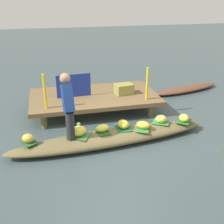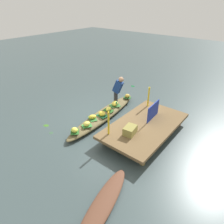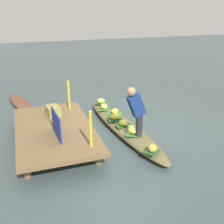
% 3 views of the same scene
% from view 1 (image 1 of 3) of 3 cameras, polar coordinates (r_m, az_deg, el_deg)
% --- Properties ---
extents(canal_water, '(40.00, 40.00, 0.00)m').
position_cam_1_polar(canal_water, '(5.68, -0.14, -6.31)').
color(canal_water, '#3C4C4D').
rests_on(canal_water, ground).
extents(dock_platform, '(3.20, 1.80, 0.40)m').
position_cam_1_polar(dock_platform, '(7.14, -3.72, 3.08)').
color(dock_platform, brown).
rests_on(dock_platform, ground).
extents(vendor_boat, '(4.19, 1.05, 0.24)m').
position_cam_1_polar(vendor_boat, '(5.62, -0.14, -5.24)').
color(vendor_boat, brown).
rests_on(vendor_boat, ground).
extents(moored_boat, '(2.35, 1.01, 0.16)m').
position_cam_1_polar(moored_boat, '(8.85, 15.04, 4.62)').
color(moored_boat, brown).
rests_on(moored_boat, ground).
extents(leaf_mat_0, '(0.38, 0.41, 0.01)m').
position_cam_1_polar(leaf_mat_0, '(5.43, -16.74, -5.93)').
color(leaf_mat_0, '#255928').
rests_on(leaf_mat_0, vendor_boat).
extents(banana_bunch_0, '(0.29, 0.28, 0.17)m').
position_cam_1_polar(banana_bunch_0, '(5.39, -16.84, -5.17)').
color(banana_bunch_0, gold).
rests_on(banana_bunch_0, vendor_boat).
extents(leaf_mat_1, '(0.43, 0.43, 0.01)m').
position_cam_1_polar(leaf_mat_1, '(6.21, 14.50, -1.81)').
color(leaf_mat_1, '#296526').
rests_on(leaf_mat_1, vendor_boat).
extents(banana_bunch_1, '(0.25, 0.28, 0.16)m').
position_cam_1_polar(banana_bunch_1, '(6.18, 14.57, -1.17)').
color(banana_bunch_1, '#E7E54B').
rests_on(banana_bunch_1, vendor_boat).
extents(leaf_mat_2, '(0.31, 0.40, 0.01)m').
position_cam_1_polar(leaf_mat_2, '(5.73, 2.31, -3.23)').
color(leaf_mat_2, '#1F6439').
rests_on(leaf_mat_2, vendor_boat).
extents(banana_bunch_2, '(0.24, 0.29, 0.16)m').
position_cam_1_polar(banana_bunch_2, '(5.70, 2.32, -2.50)').
color(banana_bunch_2, yellow).
rests_on(banana_bunch_2, vendor_boat).
extents(leaf_mat_3, '(0.54, 0.51, 0.01)m').
position_cam_1_polar(leaf_mat_3, '(5.47, -6.84, -4.77)').
color(leaf_mat_3, '#397035').
rests_on(leaf_mat_3, vendor_boat).
extents(banana_bunch_3, '(0.35, 0.31, 0.19)m').
position_cam_1_polar(banana_bunch_3, '(5.43, -6.89, -3.90)').
color(banana_bunch_3, yellow).
rests_on(banana_bunch_3, vendor_boat).
extents(leaf_mat_4, '(0.42, 0.39, 0.01)m').
position_cam_1_polar(leaf_mat_4, '(6.05, 9.97, -2.10)').
color(leaf_mat_4, '#37823A').
rests_on(leaf_mat_4, vendor_boat).
extents(banana_bunch_4, '(0.25, 0.20, 0.16)m').
position_cam_1_polar(banana_bunch_4, '(6.01, 10.02, -1.41)').
color(banana_bunch_4, '#F2E458').
rests_on(banana_bunch_4, vendor_boat).
extents(leaf_mat_5, '(0.30, 0.42, 0.01)m').
position_cam_1_polar(leaf_mat_5, '(5.59, -1.95, -3.95)').
color(leaf_mat_5, '#23561E').
rests_on(leaf_mat_5, vendor_boat).
extents(banana_bunch_5, '(0.32, 0.25, 0.14)m').
position_cam_1_polar(banana_bunch_5, '(5.56, -1.96, -3.31)').
color(banana_bunch_5, '#F3E74C').
rests_on(banana_bunch_5, vendor_boat).
extents(leaf_mat_6, '(0.41, 0.47, 0.01)m').
position_cam_1_polar(leaf_mat_6, '(5.74, 6.42, -3.36)').
color(leaf_mat_6, '#377D38').
rests_on(leaf_mat_6, vendor_boat).
extents(banana_bunch_6, '(0.35, 0.32, 0.15)m').
position_cam_1_polar(banana_bunch_6, '(5.70, 6.46, -2.67)').
color(banana_bunch_6, gold).
rests_on(banana_bunch_6, vendor_boat).
extents(vendor_person, '(0.22, 0.47, 1.22)m').
position_cam_1_polar(vendor_person, '(5.18, -9.04, 1.83)').
color(vendor_person, '#28282D').
rests_on(vendor_person, vendor_boat).
extents(water_bottle, '(0.07, 0.07, 0.22)m').
position_cam_1_polar(water_bottle, '(5.51, -6.83, -3.32)').
color(water_bottle, '#58AD62').
rests_on(water_bottle, vendor_boat).
extents(market_banner, '(0.85, 0.09, 0.57)m').
position_cam_1_polar(market_banner, '(6.96, -7.86, 5.37)').
color(market_banner, navy).
rests_on(market_banner, dock_platform).
extents(railing_post_west, '(0.06, 0.06, 0.80)m').
position_cam_1_polar(railing_post_west, '(6.33, -13.62, 4.13)').
color(railing_post_west, yellow).
rests_on(railing_post_west, dock_platform).
extents(railing_post_east, '(0.06, 0.06, 0.80)m').
position_cam_1_polar(railing_post_east, '(6.74, 7.24, 5.79)').
color(railing_post_east, yellow).
rests_on(railing_post_east, dock_platform).
extents(produce_crate, '(0.48, 0.38, 0.26)m').
position_cam_1_polar(produce_crate, '(7.16, 2.47, 4.75)').
color(produce_crate, olive).
rests_on(produce_crate, dock_platform).
extents(drifting_plant_1, '(0.19, 0.20, 0.01)m').
position_cam_1_polar(drifting_plant_1, '(5.85, 21.22, -7.11)').
color(drifting_plant_1, '#36573F').
rests_on(drifting_plant_1, ground).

